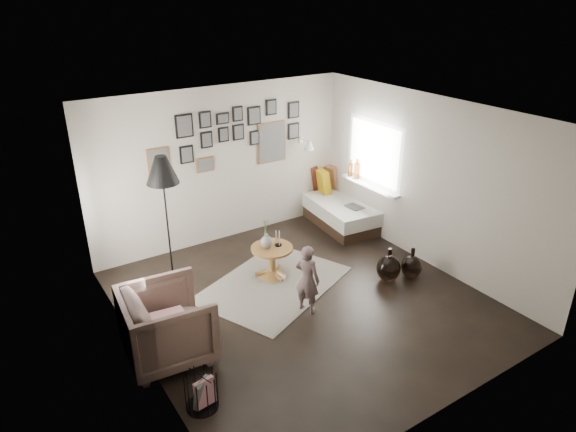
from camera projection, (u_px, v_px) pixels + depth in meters
ground at (305, 301)px, 7.10m from camera, size 4.80×4.80×0.00m
wall_back at (222, 166)px, 8.40m from camera, size 4.50×0.00×4.50m
wall_front at (455, 305)px, 4.74m from camera, size 4.50×0.00×4.50m
wall_left at (133, 264)px, 5.44m from camera, size 0.00×4.80×4.80m
wall_right at (429, 182)px, 7.69m from camera, size 0.00×4.80×4.80m
ceiling at (308, 116)px, 6.03m from camera, size 4.80×4.80×0.00m
door_left at (106, 241)px, 6.47m from camera, size 0.00×2.14×2.14m
window_right at (364, 180)px, 8.83m from camera, size 0.15×1.32×1.30m
gallery_wall at (237, 137)px, 8.34m from camera, size 2.74×0.03×1.08m
wall_sconce at (309, 145)px, 8.90m from camera, size 0.18×0.36×0.16m
rug at (274, 284)px, 7.51m from camera, size 2.52×2.18×0.01m
pedestal_table at (272, 263)px, 7.64m from camera, size 0.62×0.62×0.49m
vase at (266, 240)px, 7.45m from camera, size 0.18×0.18×0.44m
candles at (278, 239)px, 7.54m from camera, size 0.11×0.11×0.23m
daybed at (331, 203)px, 9.51m from camera, size 1.09×2.13×1.00m
magazine_on_daybed at (354, 207)px, 8.95m from camera, size 0.25×0.32×0.02m
armchair at (167, 325)px, 5.88m from camera, size 1.06×1.04×0.89m
armchair_cushion at (168, 319)px, 5.92m from camera, size 0.45×0.46×0.18m
floor_lamp at (162, 175)px, 6.92m from camera, size 0.45×0.45×1.93m
magazine_basket at (201, 391)px, 5.26m from camera, size 0.40×0.40×0.41m
demijohn_large at (388, 268)px, 7.53m from camera, size 0.35×0.35×0.53m
demijohn_small at (411, 267)px, 7.62m from camera, size 0.31×0.31×0.48m
child at (307, 279)px, 6.71m from camera, size 0.36×0.42×0.98m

